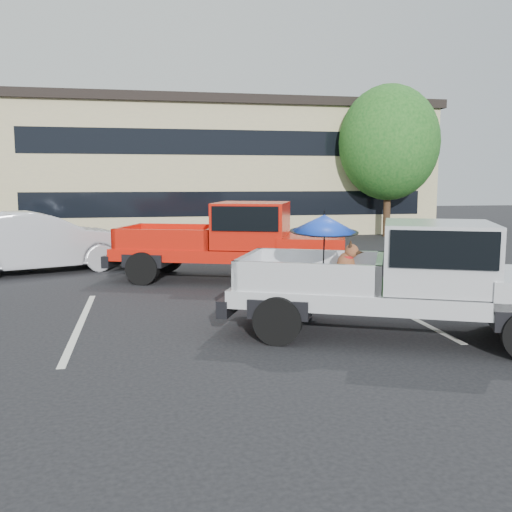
{
  "coord_description": "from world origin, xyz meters",
  "views": [
    {
      "loc": [
        -1.84,
        -8.3,
        2.53
      ],
      "look_at": [
        -0.05,
        0.79,
        1.3
      ],
      "focal_mm": 40.0,
      "sensor_mm": 36.0,
      "label": 1
    }
  ],
  "objects_px": {
    "tree_right": "(389,143)",
    "silver_pickup": "(422,273)",
    "tree_back": "(282,148)",
    "silver_sedan": "(38,242)",
    "red_pickup": "(245,238)"
  },
  "relations": [
    {
      "from": "tree_right",
      "to": "silver_pickup",
      "type": "height_order",
      "value": "tree_right"
    },
    {
      "from": "tree_right",
      "to": "silver_pickup",
      "type": "relative_size",
      "value": 1.13
    },
    {
      "from": "tree_right",
      "to": "tree_back",
      "type": "xyz_separation_m",
      "value": [
        -3.0,
        8.0,
        0.2
      ]
    },
    {
      "from": "tree_back",
      "to": "silver_sedan",
      "type": "distance_m",
      "value": 19.42
    },
    {
      "from": "tree_right",
      "to": "tree_back",
      "type": "relative_size",
      "value": 0.95
    },
    {
      "from": "tree_back",
      "to": "tree_right",
      "type": "bearing_deg",
      "value": -69.44
    },
    {
      "from": "silver_pickup",
      "to": "red_pickup",
      "type": "relative_size",
      "value": 0.94
    },
    {
      "from": "silver_pickup",
      "to": "silver_sedan",
      "type": "height_order",
      "value": "silver_pickup"
    },
    {
      "from": "tree_right",
      "to": "red_pickup",
      "type": "xyz_separation_m",
      "value": [
        -8.35,
        -10.17,
        -3.12
      ]
    },
    {
      "from": "tree_right",
      "to": "red_pickup",
      "type": "height_order",
      "value": "tree_right"
    },
    {
      "from": "silver_sedan",
      "to": "silver_pickup",
      "type": "bearing_deg",
      "value": -159.26
    },
    {
      "from": "red_pickup",
      "to": "tree_back",
      "type": "bearing_deg",
      "value": 93.61
    },
    {
      "from": "tree_back",
      "to": "red_pickup",
      "type": "distance_m",
      "value": 19.23
    },
    {
      "from": "tree_right",
      "to": "silver_pickup",
      "type": "bearing_deg",
      "value": -112.11
    },
    {
      "from": "tree_right",
      "to": "silver_sedan",
      "type": "bearing_deg",
      "value": -150.48
    }
  ]
}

